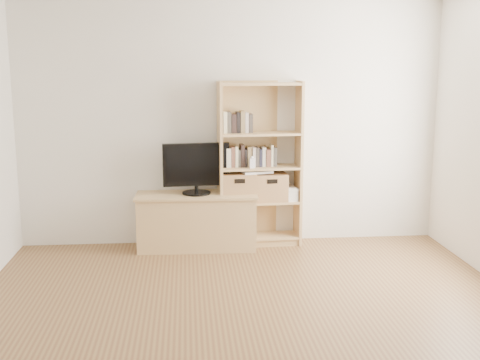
{
  "coord_description": "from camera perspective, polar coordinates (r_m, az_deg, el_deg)",
  "views": [
    {
      "loc": [
        -0.48,
        -3.88,
        1.94
      ],
      "look_at": [
        0.04,
        1.9,
        0.8
      ],
      "focal_mm": 45.0,
      "sensor_mm": 36.0,
      "label": 1
    }
  ],
  "objects": [
    {
      "name": "television",
      "position": [
        6.25,
        -4.18,
        1.12
      ],
      "size": [
        0.69,
        0.12,
        0.54
      ],
      "primitive_type": "cube",
      "rotation": [
        0.0,
        0.0,
        0.1
      ],
      "color": "black",
      "rests_on": "tv_stand"
    },
    {
      "name": "laptop",
      "position": [
        6.35,
        1.53,
        0.82
      ],
      "size": [
        0.36,
        0.29,
        0.02
      ],
      "primitive_type": "cube",
      "rotation": [
        0.0,
        0.0,
        0.23
      ],
      "color": "white",
      "rests_on": "basket_left"
    },
    {
      "name": "magazine_stack",
      "position": [
        6.48,
        4.48,
        -1.32
      ],
      "size": [
        0.2,
        0.28,
        0.12
      ],
      "primitive_type": "cube",
      "rotation": [
        0.0,
        0.0,
        0.09
      ],
      "color": "beige",
      "rests_on": "bookshelf"
    },
    {
      "name": "tv_stand",
      "position": [
        6.37,
        -4.11,
        -3.99
      ],
      "size": [
        1.24,
        0.5,
        0.56
      ],
      "primitive_type": "cube",
      "rotation": [
        0.0,
        0.0,
        -0.03
      ],
      "color": "tan",
      "rests_on": "floor"
    },
    {
      "name": "basket_left",
      "position": [
        6.37,
        -0.2,
        -0.66
      ],
      "size": [
        0.38,
        0.32,
        0.31
      ],
      "primitive_type": "cube",
      "rotation": [
        0.0,
        0.0,
        0.04
      ],
      "color": "#A77C4B",
      "rests_on": "bookshelf"
    },
    {
      "name": "front_wall",
      "position": [
        1.6,
        13.11,
        -12.87
      ],
      "size": [
        4.5,
        0.02,
        2.6
      ],
      "primitive_type": "cube",
      "color": "white",
      "rests_on": "floor"
    },
    {
      "name": "books_row_mid",
      "position": [
        6.37,
        1.85,
        2.28
      ],
      "size": [
        0.79,
        0.19,
        0.21
      ],
      "primitive_type": "cube",
      "rotation": [
        0.0,
        0.0,
        0.05
      ],
      "color": "#212232",
      "rests_on": "bookshelf"
    },
    {
      "name": "bookshelf",
      "position": [
        6.36,
        1.87,
        1.48
      ],
      "size": [
        0.89,
        0.36,
        1.75
      ],
      "primitive_type": "cube",
      "rotation": [
        0.0,
        0.0,
        0.06
      ],
      "color": "tan",
      "rests_on": "floor"
    },
    {
      "name": "baby_monitor",
      "position": [
        6.25,
        1.16,
        1.6
      ],
      "size": [
        0.06,
        0.04,
        0.1
      ],
      "primitive_type": "cube",
      "rotation": [
        0.0,
        0.0,
        0.16
      ],
      "color": "white",
      "rests_on": "bookshelf"
    },
    {
      "name": "books_row_upper",
      "position": [
        6.29,
        0.12,
        5.43
      ],
      "size": [
        0.39,
        0.16,
        0.2
      ],
      "primitive_type": "cube",
      "rotation": [
        0.0,
        0.0,
        0.06
      ],
      "color": "#212232",
      "rests_on": "bookshelf"
    },
    {
      "name": "basket_right",
      "position": [
        6.42,
        2.8,
        -0.63
      ],
      "size": [
        0.37,
        0.31,
        0.29
      ],
      "primitive_type": "cube",
      "rotation": [
        0.0,
        0.0,
        0.07
      ],
      "color": "#A77C4B",
      "rests_on": "bookshelf"
    },
    {
      "name": "back_wall",
      "position": [
        6.43,
        -0.86,
        5.42
      ],
      "size": [
        4.5,
        0.02,
        2.6
      ],
      "primitive_type": "cube",
      "color": "white",
      "rests_on": "floor"
    },
    {
      "name": "floor",
      "position": [
        4.37,
        1.74,
        -15.26
      ],
      "size": [
        4.5,
        5.0,
        0.01
      ],
      "primitive_type": "cube",
      "color": "brown",
      "rests_on": "ground"
    }
  ]
}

